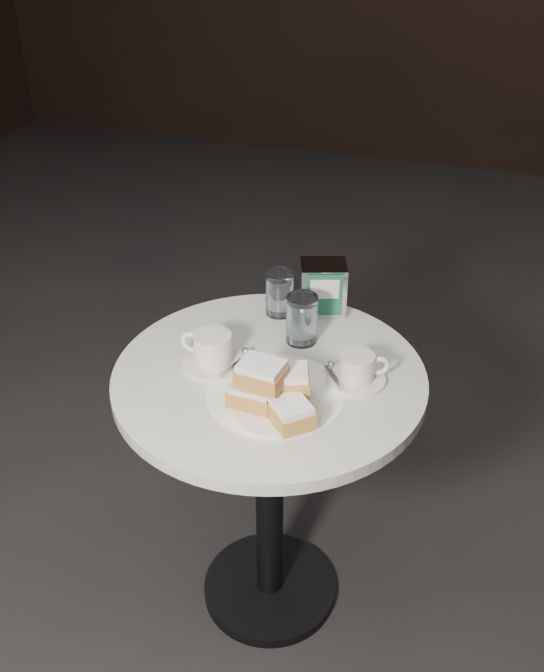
{
  "coord_description": "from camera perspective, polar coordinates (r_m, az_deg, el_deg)",
  "views": [
    {
      "loc": [
        0.42,
        -1.28,
        1.72
      ],
      "look_at": [
        0.0,
        0.02,
        0.83
      ],
      "focal_mm": 40.0,
      "sensor_mm": 36.0,
      "label": 1
    }
  ],
  "objects": [
    {
      "name": "ground",
      "position": [
        2.19,
        -0.17,
        -18.81
      ],
      "size": [
        7.0,
        7.0,
        0.0
      ],
      "primitive_type": "plane",
      "color": "black",
      "rests_on": "ground"
    },
    {
      "name": "cafe_table",
      "position": [
        1.79,
        -0.2,
        -7.95
      ],
      "size": [
        0.7,
        0.7,
        0.74
      ],
      "color": "black",
      "rests_on": "ground"
    },
    {
      "name": "sugar_spill",
      "position": [
        1.6,
        0.27,
        -4.43
      ],
      "size": [
        0.36,
        0.36,
        0.0
      ],
      "primitive_type": "cylinder",
      "rotation": [
        0.0,
        0.0,
        -0.24
      ],
      "color": "white",
      "rests_on": "cafe_table"
    },
    {
      "name": "beignet_plate",
      "position": [
        1.53,
        0.12,
        -4.49
      ],
      "size": [
        0.24,
        0.24,
        0.12
      ],
      "rotation": [
        0.0,
        0.0,
        -0.38
      ],
      "color": "white",
      "rests_on": "cafe_table"
    },
    {
      "name": "coffee_cup_left",
      "position": [
        1.68,
        -4.56,
        -1.16
      ],
      "size": [
        0.16,
        0.16,
        0.08
      ],
      "rotation": [
        0.0,
        0.0,
        -0.1
      ],
      "color": "silver",
      "rests_on": "cafe_table"
    },
    {
      "name": "coffee_cup_right",
      "position": [
        1.63,
        6.53,
        -2.58
      ],
      "size": [
        0.17,
        0.17,
        0.07
      ],
      "rotation": [
        0.0,
        0.0,
        0.38
      ],
      "color": "silver",
      "rests_on": "cafe_table"
    },
    {
      "name": "water_glass_left",
      "position": [
        1.85,
        0.58,
        3.24
      ],
      "size": [
        0.09,
        0.09,
        0.11
      ],
      "rotation": [
        0.0,
        0.0,
        0.41
      ],
      "color": "white",
      "rests_on": "cafe_table"
    },
    {
      "name": "water_glass_right",
      "position": [
        1.74,
        2.28,
        1.25
      ],
      "size": [
        0.09,
        0.09,
        0.12
      ],
      "rotation": [
        0.0,
        0.0,
        -0.35
      ],
      "color": "silver",
      "rests_on": "cafe_table"
    },
    {
      "name": "napkin_dispenser",
      "position": [
        1.86,
        3.9,
        3.7
      ],
      "size": [
        0.13,
        0.12,
        0.13
      ],
      "rotation": [
        0.0,
        0.0,
        0.33
      ],
      "color": "silver",
      "rests_on": "cafe_table"
    }
  ]
}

